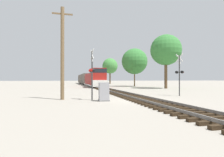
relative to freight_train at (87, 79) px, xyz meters
The scene contains 10 objects.
ground_plane 45.88m from the freight_train, 90.00° to the right, with size 400.00×400.00×0.00m, color gray.
rail_track_bed 45.87m from the freight_train, 90.00° to the right, with size 2.60×160.00×0.31m.
freight_train is the anchor object (origin of this frame).
crossing_signal_near 44.65m from the freight_train, 95.38° to the right, with size 0.42×1.01×4.48m.
crossing_signal_far 43.44m from the freight_train, 82.57° to the right, with size 0.58×1.00×4.63m.
relay_cabinet 45.64m from the freight_train, 94.17° to the right, with size 0.88×0.69×1.55m.
utility_pole 44.15m from the freight_train, 98.75° to the right, with size 1.80×0.33×8.27m.
tree_far_right 32.05m from the freight_train, 66.54° to the right, with size 6.06×6.06×10.65m.
tree_mid_background 21.21m from the freight_train, 60.29° to the right, with size 6.55×6.55×9.67m.
tree_deep_background 14.27m from the freight_train, 39.68° to the left, with size 6.16×6.16×10.26m.
Camera 1 is at (-6.22, -13.91, 1.82)m, focal length 28.00 mm.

